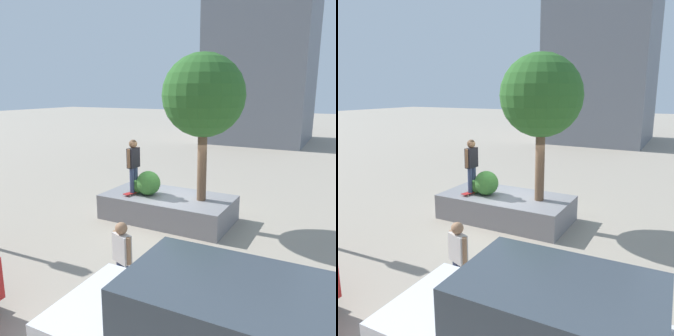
{
  "view_description": "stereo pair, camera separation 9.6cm",
  "coord_description": "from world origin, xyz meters",
  "views": [
    {
      "loc": [
        -4.66,
        9.17,
        4.05
      ],
      "look_at": [
        0.2,
        -0.11,
        1.69
      ],
      "focal_mm": 36.65,
      "sensor_mm": 36.0,
      "label": 1
    },
    {
      "loc": [
        -4.75,
        9.12,
        4.05
      ],
      "look_at": [
        0.2,
        -0.11,
        1.69
      ],
      "focal_mm": 36.65,
      "sensor_mm": 36.0,
      "label": 2
    }
  ],
  "objects": [
    {
      "name": "ground_plane",
      "position": [
        0.0,
        0.0,
        0.0
      ],
      "size": [
        120.0,
        120.0,
        0.0
      ],
      "primitive_type": "plane",
      "color": "#9E9384"
    },
    {
      "name": "planter_ledge",
      "position": [
        0.2,
        -0.11,
        0.39
      ],
      "size": [
        4.08,
        2.1,
        0.79
      ],
      "primitive_type": "cube",
      "color": "gray",
      "rests_on": "ground"
    },
    {
      "name": "plaza_tree",
      "position": [
        -0.91,
        -0.18,
        3.9
      ],
      "size": [
        2.41,
        2.41,
        4.34
      ],
      "color": "brown",
      "rests_on": "planter_ledge"
    },
    {
      "name": "boxwood_shrub",
      "position": [
        0.8,
        0.11,
        1.18
      ],
      "size": [
        0.78,
        0.78,
        0.78
      ],
      "primitive_type": "sphere",
      "color": "#3D7A33",
      "rests_on": "planter_ledge"
    },
    {
      "name": "hedge_clump",
      "position": [
        1.18,
        0.09,
        1.04
      ],
      "size": [
        0.5,
        0.5,
        0.5
      ],
      "primitive_type": "sphere",
      "color": "#3D7A33",
      "rests_on": "planter_ledge"
    },
    {
      "name": "skateboard",
      "position": [
        1.25,
        0.25,
        0.85
      ],
      "size": [
        0.39,
        0.83,
        0.07
      ],
      "color": "#A51E1E",
      "rests_on": "planter_ledge"
    },
    {
      "name": "skateboarder",
      "position": [
        1.25,
        0.25,
        1.84
      ],
      "size": [
        0.26,
        0.58,
        1.7
      ],
      "color": "navy",
      "rests_on": "skateboard"
    },
    {
      "name": "bystander_watching",
      "position": [
        -0.98,
        4.09,
        0.91
      ],
      "size": [
        0.51,
        0.31,
        1.57
      ],
      "color": "navy",
      "rests_on": "ground"
    },
    {
      "name": "plaza_lowrise_south",
      "position": [
        1.86,
        -19.71,
        8.13
      ],
      "size": [
        7.55,
        8.33,
        16.27
      ],
      "primitive_type": "cube",
      "color": "slate",
      "rests_on": "ground"
    }
  ]
}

